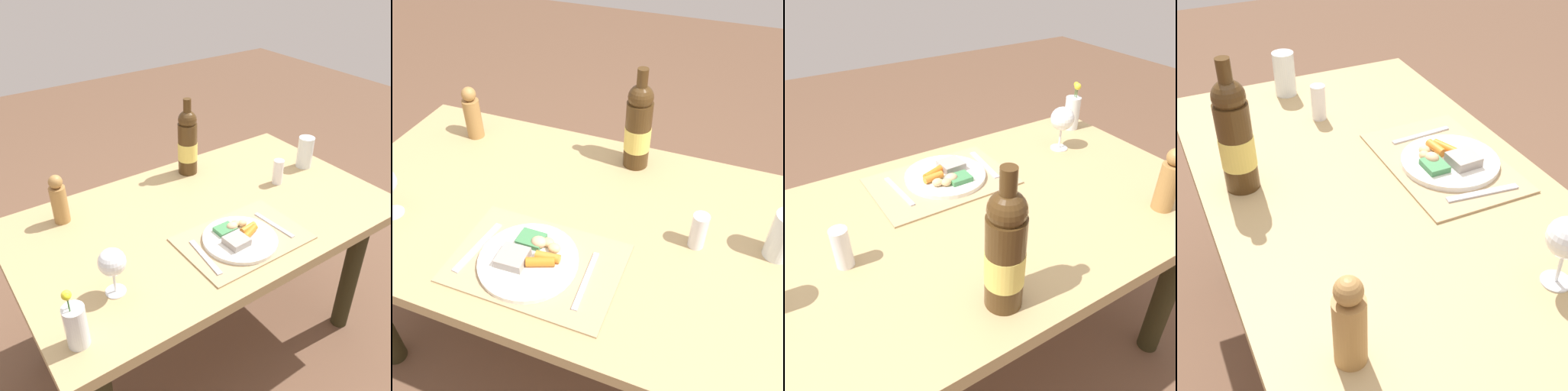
% 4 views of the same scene
% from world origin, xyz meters
% --- Properties ---
extents(ground_plane, '(8.00, 8.00, 0.00)m').
position_xyz_m(ground_plane, '(0.00, 0.00, 0.00)').
color(ground_plane, brown).
extents(dining_table, '(1.43, 0.84, 0.70)m').
position_xyz_m(dining_table, '(0.00, 0.00, 0.60)').
color(dining_table, tan).
rests_on(dining_table, ground_plane).
extents(placemat, '(0.44, 0.30, 0.01)m').
position_xyz_m(placemat, '(0.02, -0.20, 0.71)').
color(placemat, tan).
rests_on(placemat, dining_table).
extents(dinner_plate, '(0.26, 0.26, 0.04)m').
position_xyz_m(dinner_plate, '(-0.00, -0.21, 0.72)').
color(dinner_plate, white).
rests_on(dinner_plate, placemat).
extents(fork, '(0.04, 0.19, 0.00)m').
position_xyz_m(fork, '(-0.15, -0.21, 0.71)').
color(fork, silver).
rests_on(fork, placemat).
extents(knife, '(0.03, 0.18, 0.00)m').
position_xyz_m(knife, '(0.16, -0.21, 0.71)').
color(knife, silver).
rests_on(knife, placemat).
extents(flower_vase, '(0.06, 0.06, 0.19)m').
position_xyz_m(flower_vase, '(-0.62, -0.30, 0.77)').
color(flower_vase, silver).
rests_on(flower_vase, dining_table).
extents(pepper_mill, '(0.06, 0.06, 0.19)m').
position_xyz_m(pepper_mill, '(-0.46, 0.27, 0.79)').
color(pepper_mill, '#A3763F').
rests_on(pepper_mill, dining_table).
extents(wine_glass, '(0.08, 0.08, 0.16)m').
position_xyz_m(wine_glass, '(-0.46, -0.18, 0.82)').
color(wine_glass, white).
rests_on(wine_glass, dining_table).
extents(salt_shaker, '(0.04, 0.04, 0.11)m').
position_xyz_m(salt_shaker, '(0.39, 0.01, 0.76)').
color(salt_shaker, white).
rests_on(salt_shaker, dining_table).
extents(wine_bottle, '(0.09, 0.09, 0.34)m').
position_xyz_m(wine_bottle, '(0.14, 0.31, 0.84)').
color(wine_bottle, '#432C13').
rests_on(wine_bottle, dining_table).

